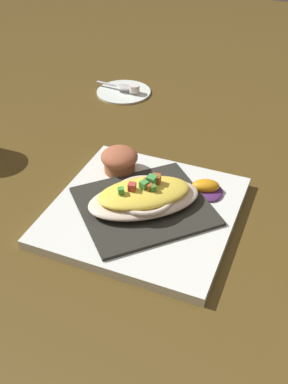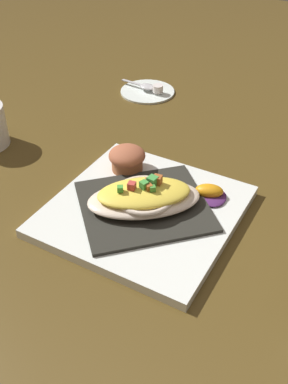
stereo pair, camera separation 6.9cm
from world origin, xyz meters
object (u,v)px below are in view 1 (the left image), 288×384
object	(u,v)px
orange_garnish	(207,188)
spoon	(122,87)
creamer_cup_0	(134,88)
gratin_dish	(144,196)
square_plate	(144,211)
muffin	(119,160)
creamer_saucer	(124,91)

from	to	relation	value
orange_garnish	spoon	xyz separation A→B (m)	(0.30, -0.31, -0.01)
spoon	creamer_cup_0	world-z (taller)	creamer_cup_0
gratin_dish	orange_garnish	bearing A→B (deg)	-135.87
square_plate	muffin	xyz separation A→B (m)	(0.08, -0.08, 0.03)
muffin	orange_garnish	xyz separation A→B (m)	(-0.16, -0.00, -0.01)
creamer_cup_0	spoon	bearing A→B (deg)	-3.20
gratin_dish	spoon	world-z (taller)	gratin_dish
muffin	creamer_saucer	bearing A→B (deg)	-65.97
square_plate	spoon	bearing A→B (deg)	-60.34
creamer_saucer	creamer_cup_0	world-z (taller)	creamer_cup_0
square_plate	spoon	distance (m)	0.44
creamer_saucer	spoon	distance (m)	0.01
square_plate	orange_garnish	xyz separation A→B (m)	(-0.08, -0.08, 0.02)
gratin_dish	muffin	xyz separation A→B (m)	(0.08, -0.08, 0.00)
gratin_dish	creamer_saucer	distance (m)	0.44
gratin_dish	muffin	bearing A→B (deg)	-44.09
square_plate	gratin_dish	xyz separation A→B (m)	(-0.00, -0.00, 0.03)
spoon	orange_garnish	bearing A→B (deg)	134.05
gratin_dish	creamer_saucer	xyz separation A→B (m)	(0.22, -0.38, -0.03)
muffin	square_plate	bearing A→B (deg)	135.86
square_plate	orange_garnish	bearing A→B (deg)	-135.85
muffin	creamer_cup_0	bearing A→B (deg)	-70.40
gratin_dish	creamer_saucer	world-z (taller)	gratin_dish
orange_garnish	square_plate	bearing A→B (deg)	44.15
muffin	creamer_saucer	size ratio (longest dim) A/B	0.50
creamer_saucer	spoon	xyz separation A→B (m)	(0.00, -0.00, 0.01)
orange_garnish	spoon	world-z (taller)	orange_garnish
muffin	creamer_cup_0	world-z (taller)	muffin
creamer_saucer	muffin	bearing A→B (deg)	114.03
spoon	creamer_cup_0	xyz separation A→B (m)	(-0.03, 0.00, 0.00)
orange_garnish	creamer_saucer	bearing A→B (deg)	-46.28
creamer_cup_0	square_plate	bearing A→B (deg)	116.05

